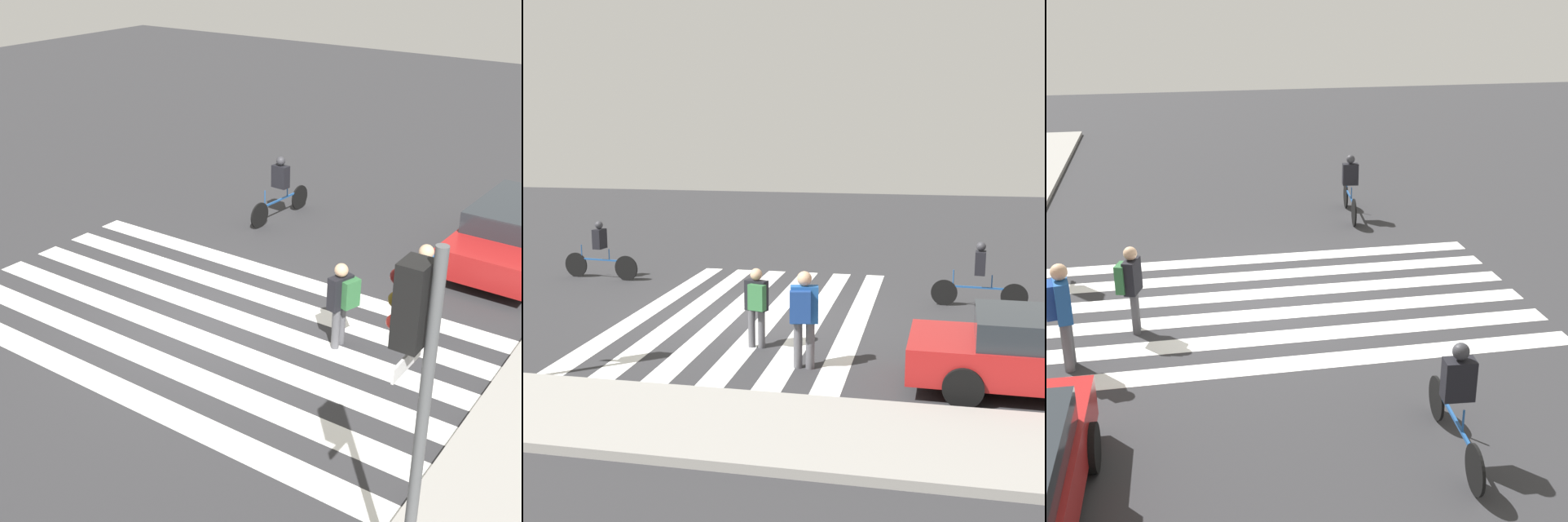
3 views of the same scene
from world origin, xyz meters
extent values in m
plane|color=#2D2D30|center=(0.00, 0.00, 0.00)|extent=(60.00, 60.00, 0.00)
cube|color=white|center=(-2.42, 0.00, 0.00)|extent=(0.50, 10.00, 0.01)
cube|color=white|center=(-1.45, 0.00, 0.00)|extent=(0.50, 10.00, 0.01)
cube|color=white|center=(-0.48, 0.00, 0.00)|extent=(0.50, 10.00, 0.01)
cube|color=white|center=(0.48, 0.00, 0.00)|extent=(0.50, 10.00, 0.01)
cube|color=white|center=(1.45, 0.00, 0.00)|extent=(0.50, 10.00, 0.01)
cube|color=white|center=(2.42, 0.00, 0.00)|extent=(0.50, 10.00, 0.01)
cylinder|color=#4C4C51|center=(-1.97, 3.37, 0.42)|extent=(0.16, 0.16, 0.84)
cylinder|color=#4C4C51|center=(-1.75, 3.37, 0.42)|extent=(0.16, 0.16, 0.84)
cube|color=#1E5199|center=(-1.86, 3.37, 1.17)|extent=(0.53, 0.32, 0.67)
sphere|color=tan|center=(-1.86, 3.37, 1.64)|extent=(0.26, 0.26, 0.26)
cube|color=navy|center=(-1.82, 3.56, 1.17)|extent=(0.40, 0.24, 0.56)
cylinder|color=#4C4C51|center=(-0.83, 2.36, 0.38)|extent=(0.14, 0.14, 0.75)
cylinder|color=#4C4C51|center=(-0.63, 2.36, 0.38)|extent=(0.14, 0.14, 0.75)
cube|color=black|center=(-0.73, 2.36, 1.05)|extent=(0.48, 0.32, 0.59)
sphere|color=tan|center=(-0.73, 2.36, 1.46)|extent=(0.23, 0.23, 0.23)
cube|color=#2D6638|center=(-0.78, 2.53, 1.05)|extent=(0.36, 0.24, 0.50)
cylinder|color=black|center=(5.95, -3.07, 0.35)|extent=(0.70, 0.12, 0.70)
cylinder|color=black|center=(4.34, -2.89, 0.35)|extent=(0.70, 0.12, 0.70)
cube|color=#1E4C8C|center=(5.15, -2.98, 0.54)|extent=(1.38, 0.19, 0.04)
cylinder|color=#1E4C8C|center=(4.86, -2.95, 0.70)|extent=(0.03, 0.03, 0.32)
cylinder|color=#1E4C8C|center=(5.75, -3.05, 0.74)|extent=(0.03, 0.03, 0.40)
cube|color=black|center=(5.15, -2.98, 1.14)|extent=(0.28, 0.42, 0.55)
sphere|color=#333338|center=(5.15, -2.98, 1.53)|extent=(0.22, 0.22, 0.22)
cylinder|color=black|center=(-4.34, -1.84, 0.31)|extent=(0.63, 0.08, 0.63)
cylinder|color=black|center=(-5.95, -1.73, 0.31)|extent=(0.63, 0.08, 0.63)
cube|color=#1E4C8C|center=(-5.14, -1.79, 0.49)|extent=(1.37, 0.13, 0.04)
cylinder|color=#1E4C8C|center=(-5.42, -1.77, 0.65)|extent=(0.03, 0.03, 0.32)
cylinder|color=#1E4C8C|center=(-4.54, -1.83, 0.69)|extent=(0.03, 0.03, 0.40)
cube|color=black|center=(-5.14, -1.79, 1.08)|extent=(0.27, 0.42, 0.55)
sphere|color=#333338|center=(-5.14, -1.79, 1.48)|extent=(0.22, 0.22, 0.22)
cylinder|color=black|center=(-4.63, 2.82, 0.32)|extent=(0.64, 0.22, 0.64)
camera|label=1|loc=(8.92, 7.50, 6.75)|focal=50.00mm
camera|label=2|loc=(-4.09, 15.62, 4.31)|focal=50.00mm
camera|label=3|loc=(-12.63, 1.61, 5.72)|focal=50.00mm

